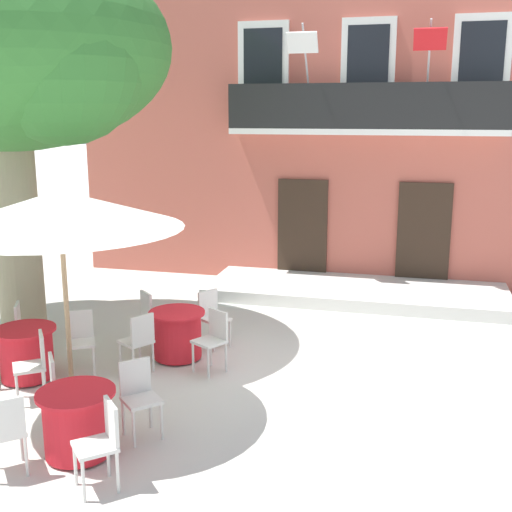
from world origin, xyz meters
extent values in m
plane|color=beige|center=(0.00, 0.00, 0.00)|extent=(120.00, 120.00, 0.00)
cube|color=#BC5B4C|center=(0.97, 7.00, 3.75)|extent=(13.00, 4.00, 7.50)
cube|color=#332319|center=(-0.33, 4.97, 1.15)|extent=(1.10, 0.08, 2.30)
cube|color=#332319|center=(2.27, 4.97, 1.15)|extent=(1.10, 0.08, 2.30)
cube|color=silver|center=(-1.23, 4.96, 4.65)|extent=(1.10, 0.08, 1.90)
cube|color=black|center=(-1.23, 4.93, 4.65)|extent=(0.84, 0.04, 1.60)
cube|color=silver|center=(0.97, 4.96, 4.65)|extent=(1.10, 0.08, 1.90)
cube|color=black|center=(0.97, 4.93, 4.65)|extent=(0.84, 0.04, 1.60)
cube|color=silver|center=(3.17, 4.96, 4.65)|extent=(1.10, 0.08, 1.90)
cube|color=black|center=(3.17, 4.93, 4.65)|extent=(0.84, 0.04, 1.60)
cube|color=silver|center=(0.97, 4.67, 3.34)|extent=(5.60, 0.65, 0.12)
cube|color=black|center=(0.97, 4.38, 3.85)|extent=(5.60, 0.06, 0.90)
cylinder|color=#B2B2B7|center=(-0.23, 4.50, 4.75)|extent=(0.04, 0.95, 1.33)
cube|color=white|center=(-0.23, 4.05, 5.05)|extent=(0.60, 0.29, 0.38)
cylinder|color=#B2B2B7|center=(2.17, 4.50, 4.75)|extent=(0.04, 0.95, 1.33)
cube|color=red|center=(2.17, 4.05, 5.05)|extent=(0.60, 0.29, 0.38)
cylinder|color=slate|center=(-1.33, 4.70, 3.53)|extent=(0.33, 0.33, 0.26)
ellipsoid|color=#4C8E38|center=(-1.33, 4.70, 3.81)|extent=(0.43, 0.43, 0.30)
cylinder|color=#47423D|center=(0.97, 4.70, 3.51)|extent=(0.26, 0.26, 0.23)
ellipsoid|color=#2D7533|center=(0.97, 4.70, 3.77)|extent=(0.34, 0.34, 0.28)
cylinder|color=#47423D|center=(3.27, 4.70, 3.52)|extent=(0.31, 0.31, 0.24)
ellipsoid|color=#4C8E38|center=(3.27, 4.70, 3.77)|extent=(0.41, 0.41, 0.26)
cube|color=silver|center=(0.97, 3.96, 0.12)|extent=(6.05, 2.08, 0.25)
cylinder|color=gray|center=(-4.17, 0.15, 1.63)|extent=(0.73, 0.73, 3.25)
ellipsoid|color=#33702D|center=(-4.17, 0.15, 4.70)|extent=(5.24, 4.72, 3.15)
sphere|color=#33702D|center=(-2.86, -0.37, 4.43)|extent=(2.36, 2.36, 2.36)
cylinder|color=red|center=(-3.16, -1.29, 0.37)|extent=(0.74, 0.74, 0.68)
cylinder|color=red|center=(-3.16, -1.29, 0.74)|extent=(0.86, 0.86, 0.04)
cylinder|color=#2D2823|center=(-3.16, -1.29, 0.01)|extent=(0.44, 0.44, 0.03)
cylinder|color=silver|center=(-3.44, -0.40, 0.23)|extent=(0.04, 0.04, 0.45)
cylinder|color=silver|center=(-3.28, -0.70, 0.23)|extent=(0.04, 0.04, 0.45)
cylinder|color=silver|center=(-3.74, -0.56, 0.23)|extent=(0.04, 0.04, 0.45)
cylinder|color=silver|center=(-3.58, -0.86, 0.23)|extent=(0.04, 0.04, 0.45)
cube|color=silver|center=(-3.51, -0.63, 0.47)|extent=(0.54, 0.54, 0.04)
cube|color=silver|center=(-3.67, -0.71, 0.70)|extent=(0.21, 0.35, 0.42)
cylinder|color=silver|center=(-2.75, -2.13, 0.23)|extent=(0.04, 0.04, 0.45)
cylinder|color=silver|center=(-2.95, -1.86, 0.23)|extent=(0.04, 0.04, 0.45)
cylinder|color=silver|center=(-2.48, -1.93, 0.23)|extent=(0.04, 0.04, 0.45)
cylinder|color=silver|center=(-2.68, -1.66, 0.23)|extent=(0.04, 0.04, 0.45)
cube|color=silver|center=(-2.71, -1.89, 0.47)|extent=(0.56, 0.56, 0.04)
cube|color=silver|center=(-2.57, -1.79, 0.70)|extent=(0.26, 0.33, 0.42)
cylinder|color=silver|center=(-2.28, -0.99, 0.23)|extent=(0.04, 0.04, 0.45)
cylinder|color=silver|center=(-2.57, -1.15, 0.23)|extent=(0.04, 0.04, 0.45)
cylinder|color=silver|center=(-2.44, -0.69, 0.23)|extent=(0.04, 0.04, 0.45)
cylinder|color=silver|center=(-2.74, -0.86, 0.23)|extent=(0.04, 0.04, 0.45)
cube|color=silver|center=(-2.51, -0.92, 0.47)|extent=(0.55, 0.55, 0.04)
cube|color=silver|center=(-2.60, -0.77, 0.70)|extent=(0.35, 0.22, 0.42)
cylinder|color=red|center=(-1.39, -2.98, 0.37)|extent=(0.74, 0.74, 0.68)
cylinder|color=red|center=(-1.39, -2.98, 0.74)|extent=(0.86, 0.86, 0.04)
cylinder|color=#2D2823|center=(-1.39, -2.98, 0.01)|extent=(0.44, 0.44, 0.03)
cylinder|color=silver|center=(-0.89, -3.77, 0.23)|extent=(0.04, 0.04, 0.45)
cylinder|color=silver|center=(-1.12, -3.52, 0.23)|extent=(0.04, 0.04, 0.45)
cylinder|color=silver|center=(-0.64, -3.54, 0.23)|extent=(0.04, 0.04, 0.45)
cylinder|color=silver|center=(-0.88, -3.29, 0.23)|extent=(0.04, 0.04, 0.45)
cube|color=silver|center=(-0.88, -3.53, 0.47)|extent=(0.57, 0.57, 0.04)
cube|color=silver|center=(-0.75, -3.41, 0.70)|extent=(0.29, 0.31, 0.42)
cylinder|color=silver|center=(-0.63, -2.44, 0.23)|extent=(0.04, 0.04, 0.45)
cylinder|color=silver|center=(-0.87, -2.68, 0.23)|extent=(0.04, 0.04, 0.45)
cylinder|color=silver|center=(-0.88, -2.20, 0.23)|extent=(0.04, 0.04, 0.45)
cylinder|color=silver|center=(-1.11, -2.44, 0.23)|extent=(0.04, 0.04, 0.45)
cube|color=silver|center=(-0.87, -2.44, 0.47)|extent=(0.57, 0.57, 0.04)
cube|color=silver|center=(-1.00, -2.31, 0.70)|extent=(0.29, 0.30, 0.42)
cylinder|color=silver|center=(-1.81, -2.14, 0.23)|extent=(0.04, 0.04, 0.45)
cylinder|color=silver|center=(-1.61, -2.41, 0.23)|extent=(0.04, 0.04, 0.45)
cylinder|color=silver|center=(-2.08, -2.34, 0.23)|extent=(0.04, 0.04, 0.45)
cylinder|color=silver|center=(-1.88, -2.62, 0.23)|extent=(0.04, 0.04, 0.45)
cube|color=silver|center=(-1.84, -2.38, 0.47)|extent=(0.56, 0.56, 0.04)
cube|color=silver|center=(-1.99, -2.48, 0.70)|extent=(0.26, 0.33, 0.42)
cylinder|color=silver|center=(-1.94, -3.25, 0.23)|extent=(0.04, 0.04, 0.45)
cylinder|color=silver|center=(-1.71, -3.50, 0.23)|extent=(0.04, 0.04, 0.45)
cube|color=silver|center=(-1.95, -3.49, 0.47)|extent=(0.57, 0.57, 0.04)
cube|color=silver|center=(-1.82, -3.62, 0.70)|extent=(0.31, 0.29, 0.42)
cylinder|color=red|center=(-1.37, -0.03, 0.37)|extent=(0.74, 0.74, 0.68)
cylinder|color=red|center=(-1.37, -0.03, 0.74)|extent=(0.86, 0.86, 0.04)
cylinder|color=#2D2823|center=(-1.37, -0.03, 0.01)|extent=(0.44, 0.44, 0.03)
cylinder|color=silver|center=(-0.66, -0.64, 0.23)|extent=(0.04, 0.04, 0.45)
cylinder|color=silver|center=(-0.95, -0.47, 0.23)|extent=(0.04, 0.04, 0.45)
cylinder|color=silver|center=(-0.49, -0.35, 0.23)|extent=(0.04, 0.04, 0.45)
cylinder|color=silver|center=(-0.78, -0.18, 0.23)|extent=(0.04, 0.04, 0.45)
cube|color=silver|center=(-0.72, -0.41, 0.47)|extent=(0.55, 0.55, 0.04)
cube|color=silver|center=(-0.63, -0.26, 0.70)|extent=(0.35, 0.23, 0.42)
cylinder|color=silver|center=(-0.72, 0.65, 0.23)|extent=(0.04, 0.04, 0.45)
cylinder|color=silver|center=(-0.91, 0.37, 0.23)|extent=(0.04, 0.04, 0.45)
cylinder|color=silver|center=(-1.01, 0.84, 0.23)|extent=(0.04, 0.04, 0.45)
cylinder|color=silver|center=(-1.19, 0.55, 0.23)|extent=(0.04, 0.04, 0.45)
cube|color=silver|center=(-0.96, 0.60, 0.47)|extent=(0.55, 0.55, 0.04)
cube|color=silver|center=(-1.11, 0.70, 0.70)|extent=(0.24, 0.34, 0.42)
cylinder|color=silver|center=(-1.92, 0.72, 0.23)|extent=(0.04, 0.04, 0.45)
cylinder|color=silver|center=(-1.67, 0.49, 0.23)|extent=(0.04, 0.04, 0.45)
cylinder|color=silver|center=(-2.16, 0.47, 0.23)|extent=(0.04, 0.04, 0.45)
cylinder|color=silver|center=(-1.91, 0.24, 0.23)|extent=(0.04, 0.04, 0.45)
cube|color=silver|center=(-1.92, 0.48, 0.47)|extent=(0.57, 0.57, 0.04)
cube|color=silver|center=(-2.04, 0.35, 0.70)|extent=(0.31, 0.29, 0.42)
cylinder|color=silver|center=(-1.99, -0.72, 0.23)|extent=(0.04, 0.04, 0.45)
cylinder|color=silver|center=(-1.81, -0.43, 0.23)|extent=(0.04, 0.04, 0.45)
cylinder|color=silver|center=(-1.70, -0.90, 0.23)|extent=(0.04, 0.04, 0.45)
cylinder|color=silver|center=(-1.52, -0.61, 0.23)|extent=(0.04, 0.04, 0.45)
cube|color=silver|center=(-1.76, -0.67, 0.47)|extent=(0.55, 0.55, 0.04)
cube|color=silver|center=(-1.60, -0.76, 0.70)|extent=(0.23, 0.34, 0.42)
cylinder|color=#997A56|center=(-1.93, -2.17, 1.27)|extent=(0.06, 0.06, 2.55)
cylinder|color=#333333|center=(-1.93, -2.17, 0.04)|extent=(0.44, 0.44, 0.08)
cone|color=white|center=(-1.93, -2.17, 2.62)|extent=(2.90, 2.90, 0.45)
camera|label=1|loc=(2.11, -8.73, 3.74)|focal=44.70mm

